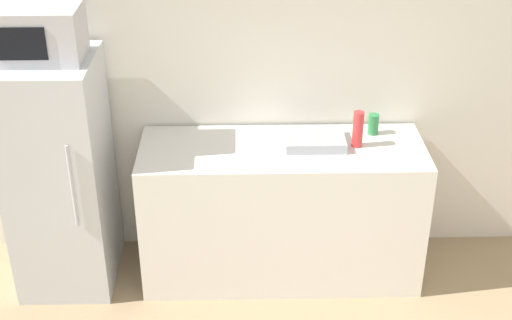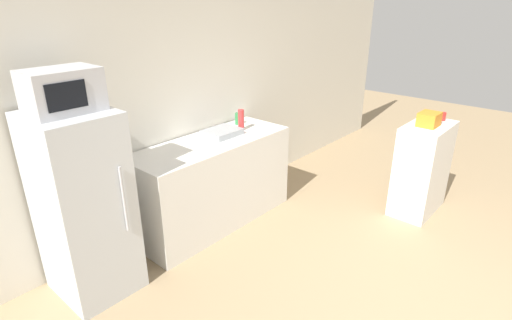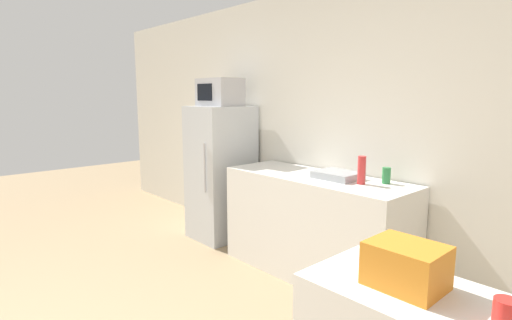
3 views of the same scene
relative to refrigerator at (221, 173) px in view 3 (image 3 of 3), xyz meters
name	(u,v)px [view 3 (image 3 of 3)]	position (x,y,z in m)	size (l,w,h in m)	color
wall_back	(336,128)	(1.28, 0.38, 0.56)	(8.00, 0.06, 2.60)	silver
refrigerator	(221,173)	(0.00, 0.00, 0.00)	(0.56, 0.65, 1.48)	silver
microwave	(220,92)	(0.00, 0.00, 0.89)	(0.47, 0.34, 0.30)	#BCBCC1
counter	(315,225)	(1.34, 0.02, -0.29)	(1.72, 0.62, 0.90)	silver
sink_basin	(338,175)	(1.54, 0.06, 0.19)	(0.36, 0.29, 0.06)	#9EA3A8
bottle_tall	(362,170)	(1.79, 0.03, 0.27)	(0.06, 0.06, 0.22)	red
bottle_short	(386,176)	(1.92, 0.19, 0.23)	(0.07, 0.07, 0.13)	#2D7F42
basket	(406,265)	(2.95, -1.50, 0.32)	(0.23, 0.18, 0.14)	orange
jar	(505,316)	(3.25, -1.55, 0.29)	(0.06, 0.06, 0.09)	red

